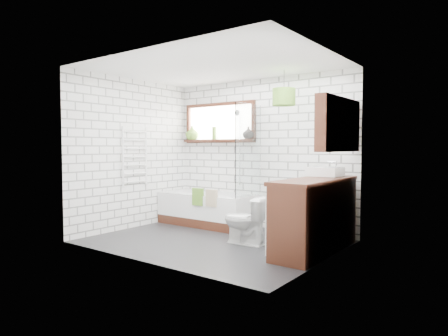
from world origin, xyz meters
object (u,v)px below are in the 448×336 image
Objects in this scene: pendant at (284,97)px; vanity at (315,215)px; bathtub at (208,209)px; basin at (325,172)px; toilet at (245,220)px.

vanity is at bearing -33.18° from pendant.
pendant is at bearing 146.82° from vanity.
basin reaches higher than bathtub.
bathtub is 5.06× the size of pendant.
bathtub is at bearing 165.69° from vanity.
vanity is at bearing -14.31° from bathtub.
pendant is (1.53, -0.10, 1.82)m from bathtub.
basin is 1.27m from pendant.
bathtub is 2.56× the size of toilet.
vanity is 0.99m from toilet.
basin is 0.64× the size of toilet.
pendant is (0.24, 0.66, 1.76)m from toilet.
pendant reaches higher than basin.
vanity is at bearing 99.25° from toilet.
toilet is 1.90m from pendant.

